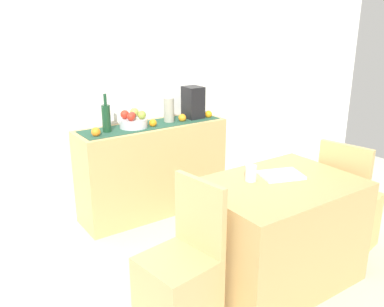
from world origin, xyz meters
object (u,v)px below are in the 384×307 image
(sideboard_console, at_px, (153,169))
(ceramic_vase, at_px, (169,110))
(coffee_cup, at_px, (251,173))
(chair_by_corner, at_px, (347,216))
(chair_near_window, at_px, (180,285))
(wine_bottle, at_px, (106,118))
(coffee_maker, at_px, (193,103))
(fruit_bowl, at_px, (134,123))
(dining_table, at_px, (276,232))
(open_book, at_px, (281,175))

(sideboard_console, xyz_separation_m, ceramic_vase, (0.18, 0.00, 0.54))
(coffee_cup, height_order, chair_by_corner, chair_by_corner)
(chair_near_window, distance_m, chair_by_corner, 1.60)
(sideboard_console, distance_m, wine_bottle, 0.70)
(coffee_maker, relative_size, chair_near_window, 0.34)
(fruit_bowl, bearing_deg, coffee_cup, -80.95)
(dining_table, relative_size, coffee_cup, 9.93)
(coffee_cup, bearing_deg, chair_near_window, -168.68)
(coffee_cup, height_order, chair_near_window, chair_near_window)
(ceramic_vase, bearing_deg, wine_bottle, 180.00)
(ceramic_vase, height_order, chair_near_window, ceramic_vase)
(sideboard_console, relative_size, ceramic_vase, 6.18)
(sideboard_console, xyz_separation_m, coffee_maker, (0.45, 0.00, 0.58))
(wine_bottle, distance_m, dining_table, 1.67)
(sideboard_console, xyz_separation_m, dining_table, (0.16, -1.43, -0.06))
(coffee_maker, xyz_separation_m, open_book, (-0.20, -1.36, -0.26))
(wine_bottle, height_order, dining_table, wine_bottle)
(sideboard_console, xyz_separation_m, open_book, (0.25, -1.36, 0.32))
(sideboard_console, bearing_deg, fruit_bowl, 180.00)
(wine_bottle, distance_m, coffee_maker, 0.89)
(coffee_maker, relative_size, ceramic_vase, 1.36)
(sideboard_console, height_order, wine_bottle, wine_bottle)
(sideboard_console, height_order, coffee_cup, sideboard_console)
(chair_near_window, bearing_deg, coffee_maker, 52.69)
(sideboard_console, height_order, open_book, sideboard_console)
(sideboard_console, relative_size, wine_bottle, 4.23)
(chair_near_window, bearing_deg, wine_bottle, 81.89)
(sideboard_console, relative_size, chair_by_corner, 1.55)
(ceramic_vase, distance_m, dining_table, 1.55)
(sideboard_console, bearing_deg, coffee_cup, -88.95)
(wine_bottle, xyz_separation_m, dining_table, (0.60, -1.43, -0.61))
(coffee_maker, bearing_deg, fruit_bowl, 180.00)
(fruit_bowl, xyz_separation_m, open_book, (0.44, -1.36, -0.15))
(ceramic_vase, xyz_separation_m, coffee_cup, (-0.16, -1.30, -0.17))
(wine_bottle, xyz_separation_m, coffee_maker, (0.89, -0.00, 0.03))
(wine_bottle, relative_size, ceramic_vase, 1.46)
(chair_near_window, relative_size, chair_by_corner, 1.00)
(open_book, height_order, chair_near_window, chair_near_window)
(ceramic_vase, relative_size, chair_by_corner, 0.25)
(wine_bottle, bearing_deg, chair_near_window, -98.11)
(fruit_bowl, distance_m, chair_by_corner, 1.94)
(fruit_bowl, height_order, ceramic_vase, ceramic_vase)
(coffee_maker, height_order, chair_by_corner, coffee_maker)
(sideboard_console, distance_m, chair_by_corner, 1.74)
(sideboard_console, xyz_separation_m, chair_near_window, (-0.64, -1.43, -0.16))
(open_book, distance_m, coffee_cup, 0.24)
(coffee_cup, xyz_separation_m, chair_by_corner, (0.94, -0.14, -0.53))
(open_book, relative_size, chair_by_corner, 0.31)
(ceramic_vase, height_order, dining_table, ceramic_vase)
(sideboard_console, bearing_deg, chair_near_window, -114.01)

